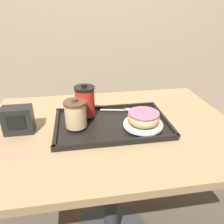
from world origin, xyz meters
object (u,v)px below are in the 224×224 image
Objects in this scene: coffee_cup_rear at (85,101)px; coffee_cup_front at (76,114)px; donut_chocolate_glazed at (143,118)px; spoon at (123,110)px; napkin_dispenser at (18,120)px.

coffee_cup_front is at bearing -114.62° from coffee_cup_rear.
donut_chocolate_glazed is 0.88× the size of spoon.
napkin_dispenser is (-0.23, 0.03, -0.02)m from coffee_cup_front.
coffee_cup_front is 0.11m from coffee_cup_rear.
spoon is (0.18, 0.01, -0.06)m from coffee_cup_rear.
coffee_cup_front reaches higher than donut_chocolate_glazed.
donut_chocolate_glazed is 0.16m from spoon.
coffee_cup_front is 0.28m from donut_chocolate_glazed.
coffee_cup_front is 0.23m from napkin_dispenser.
napkin_dispenser is (-0.45, -0.08, 0.03)m from spoon.
spoon is (-0.05, 0.15, -0.03)m from donut_chocolate_glazed.
napkin_dispenser is at bearing -158.60° from spoon.
donut_chocolate_glazed is 0.51m from napkin_dispenser.
coffee_cup_front is 0.83× the size of coffee_cup_rear.
napkin_dispenser is (-0.50, 0.07, -0.01)m from donut_chocolate_glazed.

